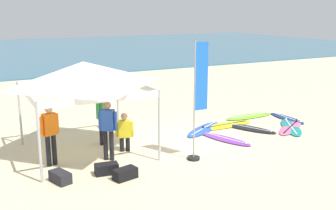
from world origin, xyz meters
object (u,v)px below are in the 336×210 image
surfboard_pink (290,128)px  person_yellow (124,130)px  surfboard_yellow (225,125)px  person_orange (50,131)px  surfboard_navy (287,118)px  surfboard_black (248,128)px  person_blue (108,127)px  person_green (102,114)px  gear_bag_by_pole (125,174)px  canopy_tent (84,74)px  surfboard_blue (204,129)px  surfboard_purple (226,139)px  surfboard_teal (291,127)px  gear_bag_near_tent (107,169)px  surfboard_lime (249,116)px  banner_flag (198,106)px  gear_bag_on_sand (60,177)px

surfboard_pink → person_yellow: bearing=175.0°
surfboard_yellow → person_orange: bearing=-171.7°
surfboard_navy → surfboard_black: bearing=-170.9°
person_orange → person_blue: (1.54, -0.33, 0.00)m
person_green → surfboard_pink: bearing=-12.8°
person_blue → gear_bag_by_pole: bearing=-93.4°
canopy_tent → surfboard_blue: size_ratio=1.55×
surfboard_purple → gear_bag_by_pole: (-4.11, -1.40, 0.10)m
surfboard_black → surfboard_navy: same height
surfboard_teal → surfboard_black: bearing=156.0°
gear_bag_near_tent → canopy_tent: bearing=89.1°
surfboard_navy → person_orange: (-9.25, -0.64, 0.95)m
surfboard_lime → person_yellow: bearing=-166.4°
surfboard_blue → banner_flag: banner_flag is taller
surfboard_lime → surfboard_yellow: 1.75m
canopy_tent → person_green: size_ratio=1.98×
surfboard_purple → person_green: (-3.71, 1.49, 0.95)m
surfboard_black → banner_flag: bearing=-151.9°
canopy_tent → surfboard_blue: 4.96m
surfboard_purple → person_orange: (-5.56, 0.41, 0.95)m
surfboard_lime → person_yellow: person_yellow is taller
person_blue → person_yellow: bearing=35.0°
surfboard_pink → gear_bag_by_pole: bearing=-168.6°
person_green → person_blue: size_ratio=1.00×
surfboard_blue → person_blue: 4.27m
surfboard_black → person_yellow: bearing=-178.3°
surfboard_pink → surfboard_teal: 0.07m
surfboard_navy → gear_bag_near_tent: bearing=-166.7°
surfboard_lime → gear_bag_near_tent: 7.53m
person_orange → surfboard_lime: bearing=10.9°
person_blue → banner_flag: 2.60m
surfboard_teal → gear_bag_on_sand: (-8.54, -0.89, 0.10)m
surfboard_blue → gear_bag_near_tent: gear_bag_near_tent is taller
surfboard_yellow → banner_flag: 3.89m
person_orange → banner_flag: banner_flag is taller
person_orange → surfboard_purple: bearing=-4.2°
surfboard_black → gear_bag_on_sand: bearing=-167.8°
gear_bag_on_sand → banner_flag: bearing=-2.6°
banner_flag → gear_bag_near_tent: banner_flag is taller
person_blue → gear_bag_on_sand: size_ratio=2.85×
surfboard_purple → surfboard_teal: same height
surfboard_pink → person_blue: bearing=179.4°
surfboard_teal → person_blue: bearing=179.7°
canopy_tent → surfboard_purple: canopy_tent is taller
surfboard_purple → surfboard_lime: bearing=37.7°
surfboard_navy → person_orange: bearing=-176.1°
surfboard_yellow → person_green: bearing=178.3°
surfboard_lime → person_orange: size_ratio=1.28×
surfboard_lime → surfboard_black: same height
surfboard_pink → canopy_tent: bearing=172.2°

